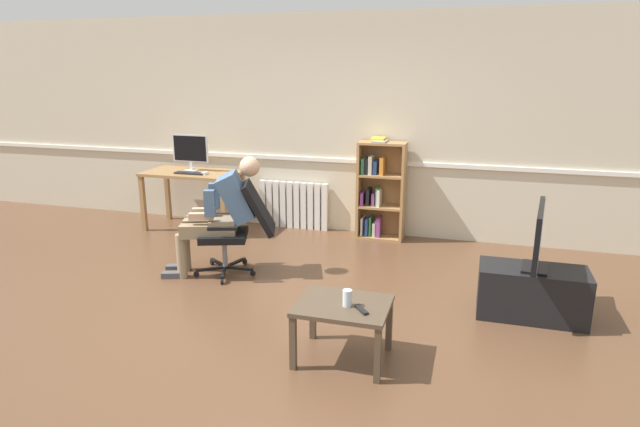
{
  "coord_description": "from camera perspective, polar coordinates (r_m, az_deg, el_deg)",
  "views": [
    {
      "loc": [
        1.55,
        -3.87,
        2.04
      ],
      "look_at": [
        0.15,
        0.85,
        0.7
      ],
      "focal_mm": 29.92,
      "sensor_mm": 36.0,
      "label": 1
    }
  ],
  "objects": [
    {
      "name": "office_chair",
      "position": [
        5.44,
        -8.59,
        -1.17
      ],
      "size": [
        0.86,
        0.69,
        0.96
      ],
      "rotation": [
        0.0,
        0.0,
        -1.23
      ],
      "color": "black",
      "rests_on": "ground_plane"
    },
    {
      "name": "drinking_glass",
      "position": [
        3.77,
        2.93,
        -9.01
      ],
      "size": [
        0.07,
        0.07,
        0.12
      ],
      "primitive_type": "cylinder",
      "color": "silver",
      "rests_on": "coffee_table"
    },
    {
      "name": "imac_monitor",
      "position": [
        7.13,
        -13.71,
        6.63
      ],
      "size": [
        0.5,
        0.14,
        0.47
      ],
      "color": "silver",
      "rests_on": "computer_desk"
    },
    {
      "name": "spare_remote",
      "position": [
        3.72,
        4.46,
        -10.21
      ],
      "size": [
        0.12,
        0.14,
        0.02
      ],
      "primitive_type": "cube",
      "rotation": [
        0.0,
        0.0,
        3.81
      ],
      "color": "black",
      "rests_on": "coffee_table"
    },
    {
      "name": "coffee_table",
      "position": [
        3.85,
        2.48,
        -10.46
      ],
      "size": [
        0.66,
        0.52,
        0.43
      ],
      "color": "#4C3D2D",
      "rests_on": "ground_plane"
    },
    {
      "name": "computer_desk",
      "position": [
        7.1,
        -13.47,
        3.51
      ],
      "size": [
        1.22,
        0.66,
        0.76
      ],
      "color": "#9E7547",
      "rests_on": "ground_plane"
    },
    {
      "name": "tv_screen",
      "position": [
        4.72,
        22.32,
        -2.31
      ],
      "size": [
        0.24,
        0.8,
        0.53
      ],
      "rotation": [
        0.0,
        0.0,
        1.45
      ],
      "color": "black",
      "rests_on": "tv_stand"
    },
    {
      "name": "back_wall",
      "position": [
        6.74,
        3.17,
        9.31
      ],
      "size": [
        12.0,
        0.13,
        2.7
      ],
      "color": "beige",
      "rests_on": "ground_plane"
    },
    {
      "name": "ground_plane",
      "position": [
        4.64,
        -4.85,
        -10.91
      ],
      "size": [
        18.0,
        18.0,
        0.0
      ],
      "primitive_type": "plane",
      "color": "brown"
    },
    {
      "name": "radiator",
      "position": [
        7.01,
        -2.83,
        0.92
      ],
      "size": [
        0.93,
        0.08,
        0.61
      ],
      "color": "white",
      "rests_on": "ground_plane"
    },
    {
      "name": "keyboard",
      "position": [
        6.94,
        -13.74,
        4.22
      ],
      "size": [
        0.39,
        0.12,
        0.02
      ],
      "primitive_type": "cube",
      "color": "black",
      "rests_on": "computer_desk"
    },
    {
      "name": "tv_stand",
      "position": [
        4.88,
        21.72,
        -7.86
      ],
      "size": [
        0.87,
        0.43,
        0.43
      ],
      "color": "black",
      "rests_on": "ground_plane"
    },
    {
      "name": "bookshelf",
      "position": [
        6.57,
        6.32,
        2.42
      ],
      "size": [
        0.57,
        0.29,
        1.24
      ],
      "color": "#AD7F4C",
      "rests_on": "ground_plane"
    },
    {
      "name": "person_seated",
      "position": [
        5.43,
        -10.61,
        0.12
      ],
      "size": [
        1.01,
        0.62,
        1.21
      ],
      "rotation": [
        0.0,
        0.0,
        -1.23
      ],
      "color": "#937F60",
      "rests_on": "ground_plane"
    },
    {
      "name": "computer_mouse",
      "position": [
        6.86,
        -12.23,
        4.23
      ],
      "size": [
        0.06,
        0.1,
        0.03
      ],
      "primitive_type": "cube",
      "color": "white",
      "rests_on": "computer_desk"
    }
  ]
}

